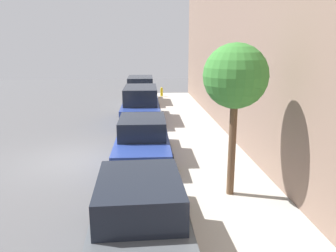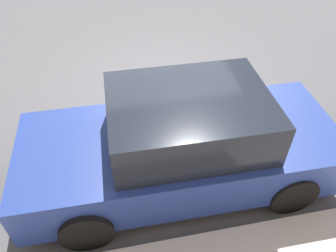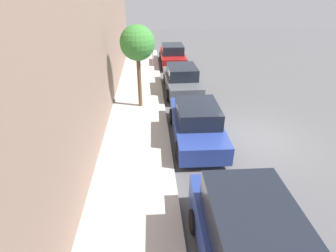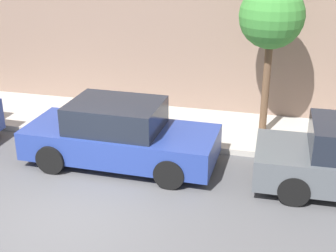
% 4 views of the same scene
% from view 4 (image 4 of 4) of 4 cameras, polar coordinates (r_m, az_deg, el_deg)
% --- Properties ---
extents(ground_plane, '(60.00, 60.00, 0.00)m').
position_cam_4_polar(ground_plane, '(9.48, -11.63, -10.75)').
color(ground_plane, '#515154').
extents(sidewalk, '(2.67, 32.00, 0.15)m').
position_cam_4_polar(sidewalk, '(13.44, -2.90, 0.40)').
color(sidewalk, '#B2ADA3').
rests_on(sidewalk, ground_plane).
extents(parked_sedan_third, '(1.92, 4.53, 1.54)m').
position_cam_4_polar(parked_sedan_third, '(11.03, -5.91, -1.15)').
color(parked_sedan_third, navy).
rests_on(parked_sedan_third, ground_plane).
extents(street_tree, '(1.60, 1.60, 3.91)m').
position_cam_4_polar(street_tree, '(11.93, 12.51, 12.77)').
color(street_tree, brown).
rests_on(street_tree, sidewalk).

